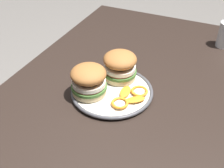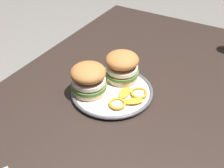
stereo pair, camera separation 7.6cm
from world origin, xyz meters
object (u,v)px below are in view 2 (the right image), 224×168
at_px(dinner_plate, 112,91).
at_px(sandwich_half_left, 89,78).
at_px(dining_table, 114,120).
at_px(sandwich_half_right, 122,66).

distance_m(dinner_plate, sandwich_half_left, 0.10).
bearing_deg(dinner_plate, sandwich_half_left, 125.00).
xyz_separation_m(dining_table, sandwich_half_left, (-0.02, 0.09, 0.16)).
xyz_separation_m(dining_table, dinner_plate, (0.02, 0.02, 0.11)).
bearing_deg(dining_table, sandwich_half_left, 103.99).
bearing_deg(dining_table, dinner_plate, 44.12).
bearing_deg(dinner_plate, dining_table, -135.88).
relative_size(dining_table, sandwich_half_left, 9.33).
distance_m(dining_table, sandwich_half_left, 0.19).
bearing_deg(sandwich_half_right, dining_table, -165.10).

